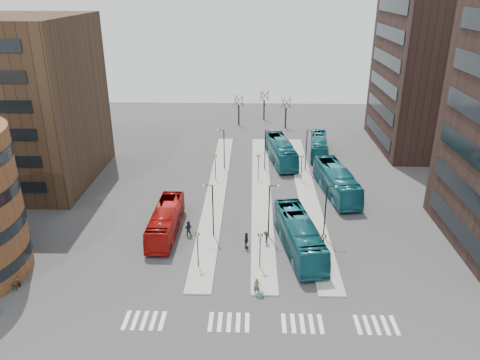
{
  "coord_description": "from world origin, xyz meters",
  "views": [
    {
      "loc": [
        0.79,
        -26.76,
        25.65
      ],
      "look_at": [
        -0.62,
        22.21,
        5.0
      ],
      "focal_mm": 35.0,
      "sensor_mm": 36.0,
      "label": 1
    }
  ],
  "objects_px": {
    "teal_bus_b": "(281,151)",
    "commuter_c": "(266,238)",
    "commuter_b": "(246,241)",
    "bicycle_far": "(11,285)",
    "traveller": "(257,287)",
    "red_bus": "(166,221)",
    "suitcase": "(260,294)",
    "teal_bus_c": "(336,181)",
    "teal_bus_a": "(299,235)",
    "commuter_a": "(188,228)",
    "teal_bus_d": "(319,146)",
    "bicycle_mid": "(14,280)"
  },
  "relations": [
    {
      "from": "traveller",
      "to": "commuter_c",
      "type": "relative_size",
      "value": 1.03
    },
    {
      "from": "teal_bus_b",
      "to": "traveller",
      "type": "bearing_deg",
      "value": -105.37
    },
    {
      "from": "suitcase",
      "to": "teal_bus_d",
      "type": "distance_m",
      "value": 39.0
    },
    {
      "from": "suitcase",
      "to": "teal_bus_d",
      "type": "xyz_separation_m",
      "value": [
        9.82,
        37.72,
        1.19
      ]
    },
    {
      "from": "teal_bus_d",
      "to": "commuter_c",
      "type": "xyz_separation_m",
      "value": [
        -9.13,
        -28.75,
        -0.68
      ]
    },
    {
      "from": "suitcase",
      "to": "teal_bus_c",
      "type": "bearing_deg",
      "value": 89.91
    },
    {
      "from": "teal_bus_d",
      "to": "commuter_c",
      "type": "distance_m",
      "value": 30.17
    },
    {
      "from": "red_bus",
      "to": "commuter_b",
      "type": "bearing_deg",
      "value": -17.99
    },
    {
      "from": "teal_bus_c",
      "to": "teal_bus_d",
      "type": "height_order",
      "value": "teal_bus_c"
    },
    {
      "from": "teal_bus_b",
      "to": "teal_bus_c",
      "type": "xyz_separation_m",
      "value": [
        6.67,
        -11.88,
        0.05
      ]
    },
    {
      "from": "suitcase",
      "to": "teal_bus_c",
      "type": "height_order",
      "value": "teal_bus_c"
    },
    {
      "from": "teal_bus_c",
      "to": "bicycle_mid",
      "type": "bearing_deg",
      "value": -155.05
    },
    {
      "from": "teal_bus_b",
      "to": "traveller",
      "type": "distance_m",
      "value": 34.06
    },
    {
      "from": "teal_bus_b",
      "to": "teal_bus_d",
      "type": "bearing_deg",
      "value": 20.36
    },
    {
      "from": "teal_bus_b",
      "to": "commuter_c",
      "type": "bearing_deg",
      "value": -105.3
    },
    {
      "from": "traveller",
      "to": "bicycle_mid",
      "type": "xyz_separation_m",
      "value": [
        -22.29,
        0.74,
        -0.3
      ]
    },
    {
      "from": "bicycle_far",
      "to": "traveller",
      "type": "bearing_deg",
      "value": -66.77
    },
    {
      "from": "red_bus",
      "to": "teal_bus_c",
      "type": "height_order",
      "value": "teal_bus_c"
    },
    {
      "from": "suitcase",
      "to": "teal_bus_a",
      "type": "relative_size",
      "value": 0.04
    },
    {
      "from": "traveller",
      "to": "bicycle_far",
      "type": "distance_m",
      "value": 22.3
    },
    {
      "from": "teal_bus_d",
      "to": "bicycle_mid",
      "type": "distance_m",
      "value": 48.93
    },
    {
      "from": "bicycle_far",
      "to": "commuter_c",
      "type": "bearing_deg",
      "value": -46.4
    },
    {
      "from": "suitcase",
      "to": "teal_bus_a",
      "type": "height_order",
      "value": "teal_bus_a"
    },
    {
      "from": "red_bus",
      "to": "teal_bus_c",
      "type": "distance_m",
      "value": 23.32
    },
    {
      "from": "teal_bus_b",
      "to": "commuter_a",
      "type": "bearing_deg",
      "value": -124.51
    },
    {
      "from": "bicycle_mid",
      "to": "teal_bus_b",
      "type": "bearing_deg",
      "value": -14.88
    },
    {
      "from": "teal_bus_b",
      "to": "commuter_b",
      "type": "relative_size",
      "value": 6.78
    },
    {
      "from": "traveller",
      "to": "commuter_a",
      "type": "bearing_deg",
      "value": 117.79
    },
    {
      "from": "teal_bus_a",
      "to": "bicycle_far",
      "type": "distance_m",
      "value": 27.73
    },
    {
      "from": "red_bus",
      "to": "commuter_b",
      "type": "xyz_separation_m",
      "value": [
        8.94,
        -3.0,
        -0.61
      ]
    },
    {
      "from": "teal_bus_a",
      "to": "teal_bus_b",
      "type": "distance_m",
      "value": 26.17
    },
    {
      "from": "commuter_b",
      "to": "teal_bus_c",
      "type": "bearing_deg",
      "value": -29.65
    },
    {
      "from": "teal_bus_a",
      "to": "commuter_a",
      "type": "distance_m",
      "value": 12.13
    },
    {
      "from": "suitcase",
      "to": "commuter_c",
      "type": "height_order",
      "value": "commuter_c"
    },
    {
      "from": "bicycle_mid",
      "to": "teal_bus_a",
      "type": "bearing_deg",
      "value": -52.03
    },
    {
      "from": "teal_bus_d",
      "to": "commuter_a",
      "type": "height_order",
      "value": "teal_bus_d"
    },
    {
      "from": "red_bus",
      "to": "teal_bus_a",
      "type": "bearing_deg",
      "value": -11.89
    },
    {
      "from": "traveller",
      "to": "commuter_b",
      "type": "xyz_separation_m",
      "value": [
        -1.06,
        7.85,
        0.1
      ]
    },
    {
      "from": "teal_bus_b",
      "to": "commuter_b",
      "type": "height_order",
      "value": "teal_bus_b"
    },
    {
      "from": "bicycle_far",
      "to": "bicycle_mid",
      "type": "bearing_deg",
      "value": 23.53
    },
    {
      "from": "teal_bus_c",
      "to": "teal_bus_d",
      "type": "bearing_deg",
      "value": 83.38
    },
    {
      "from": "bicycle_far",
      "to": "red_bus",
      "type": "bearing_deg",
      "value": -25.34
    },
    {
      "from": "teal_bus_c",
      "to": "traveller",
      "type": "xyz_separation_m",
      "value": [
        -10.5,
        -21.96,
        -0.96
      ]
    },
    {
      "from": "teal_bus_d",
      "to": "commuter_b",
      "type": "height_order",
      "value": "teal_bus_d"
    },
    {
      "from": "teal_bus_d",
      "to": "bicycle_mid",
      "type": "height_order",
      "value": "teal_bus_d"
    },
    {
      "from": "bicycle_mid",
      "to": "bicycle_far",
      "type": "bearing_deg",
      "value": -156.6
    },
    {
      "from": "red_bus",
      "to": "traveller",
      "type": "distance_m",
      "value": 14.77
    },
    {
      "from": "commuter_a",
      "to": "commuter_b",
      "type": "bearing_deg",
      "value": 168.32
    },
    {
      "from": "commuter_b",
      "to": "bicycle_far",
      "type": "distance_m",
      "value": 22.6
    },
    {
      "from": "red_bus",
      "to": "teal_bus_b",
      "type": "xyz_separation_m",
      "value": [
        13.83,
        22.99,
        0.2
      ]
    }
  ]
}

